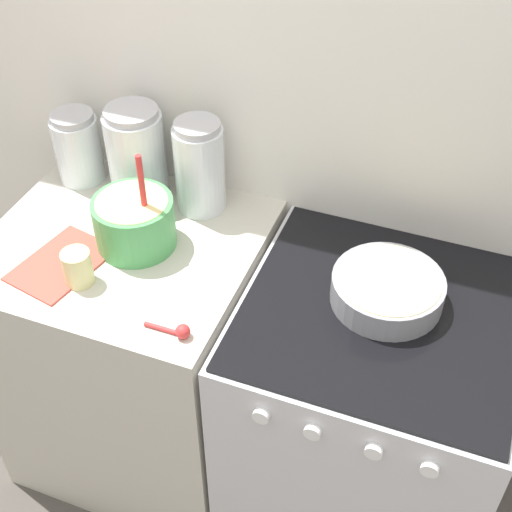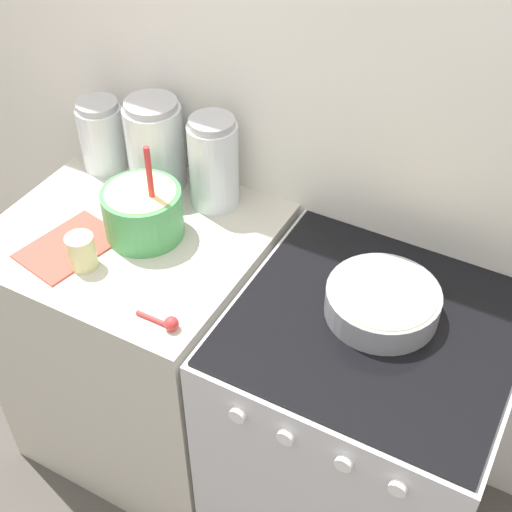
% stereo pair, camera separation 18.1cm
% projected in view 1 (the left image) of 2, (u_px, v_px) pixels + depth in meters
% --- Properties ---
extents(wall_back, '(4.45, 0.05, 2.40)m').
position_uv_depth(wall_back, '(293.00, 111.00, 1.89)').
color(wall_back, white).
rests_on(wall_back, ground_plane).
extents(countertop_cabinet, '(0.73, 0.66, 0.92)m').
position_uv_depth(countertop_cabinet, '(139.00, 353.00, 2.23)').
color(countertop_cabinet, beige).
rests_on(countertop_cabinet, ground_plane).
extents(stove, '(0.69, 0.68, 0.92)m').
position_uv_depth(stove, '(364.00, 422.00, 2.04)').
color(stove, silver).
rests_on(stove, ground_plane).
extents(mixing_bowl, '(0.21, 0.21, 0.29)m').
position_uv_depth(mixing_bowl, '(134.00, 220.00, 1.87)').
color(mixing_bowl, '#4CA559').
rests_on(mixing_bowl, countertop_cabinet).
extents(baking_pan, '(0.28, 0.28, 0.07)m').
position_uv_depth(baking_pan, '(387.00, 289.00, 1.73)').
color(baking_pan, gray).
rests_on(baking_pan, stove).
extents(storage_jar_left, '(0.14, 0.14, 0.22)m').
position_uv_depth(storage_jar_left, '(78.00, 151.00, 2.09)').
color(storage_jar_left, silver).
rests_on(storage_jar_left, countertop_cabinet).
extents(storage_jar_middle, '(0.17, 0.17, 0.27)m').
position_uv_depth(storage_jar_middle, '(137.00, 158.00, 2.02)').
color(storage_jar_middle, silver).
rests_on(storage_jar_middle, countertop_cabinet).
extents(storage_jar_right, '(0.14, 0.14, 0.27)m').
position_uv_depth(storage_jar_right, '(200.00, 172.00, 1.97)').
color(storage_jar_right, silver).
rests_on(storage_jar_right, countertop_cabinet).
extents(tin_can, '(0.07, 0.07, 0.10)m').
position_uv_depth(tin_can, '(78.00, 268.00, 1.78)').
color(tin_can, beige).
rests_on(tin_can, countertop_cabinet).
extents(recipe_page, '(0.22, 0.28, 0.01)m').
position_uv_depth(recipe_page, '(61.00, 264.00, 1.86)').
color(recipe_page, '#CC4C3F').
rests_on(recipe_page, countertop_cabinet).
extents(measuring_spoon, '(0.12, 0.04, 0.04)m').
position_uv_depth(measuring_spoon, '(178.00, 331.00, 1.67)').
color(measuring_spoon, red).
rests_on(measuring_spoon, countertop_cabinet).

